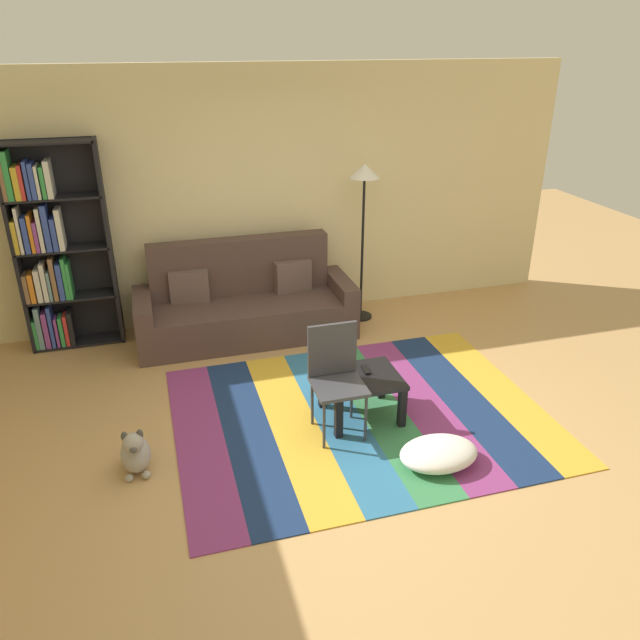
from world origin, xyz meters
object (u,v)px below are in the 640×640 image
couch (245,305)px  coffee_table (362,384)px  dog (135,453)px  tv_remote (366,370)px  folding_chair (336,371)px  standing_lamp (364,192)px  pouf (439,453)px  bookshelf (52,250)px

couch → coffee_table: size_ratio=3.62×
dog → coffee_table: bearing=6.5°
tv_remote → folding_chair: folding_chair is taller
folding_chair → tv_remote: bearing=53.5°
coffee_table → standing_lamp: (0.68, 1.91, 1.13)m
pouf → tv_remote: bearing=108.4°
bookshelf → pouf: (2.81, -2.90, -0.93)m
pouf → dog: (-2.17, 0.56, 0.06)m
couch → dog: bearing=-119.9°
coffee_table → folding_chair: 0.35m
coffee_table → standing_lamp: 2.32m
bookshelf → pouf: bookshelf is taller
pouf → dog: dog is taller
couch → dog: (-1.18, -2.06, -0.18)m
dog → bookshelf: bearing=105.3°
couch → tv_remote: bearing=-68.1°
folding_chair → couch: bearing=127.5°
standing_lamp → folding_chair: bearing=-115.1°
dog → standing_lamp: bearing=40.2°
bookshelf → coffee_table: 3.34m
coffee_table → couch: bearing=109.4°
couch → standing_lamp: (1.33, 0.06, 1.11)m
couch → bookshelf: (-1.82, 0.28, 0.69)m
bookshelf → standing_lamp: size_ratio=1.19×
pouf → folding_chair: 1.00m
couch → folding_chair: couch is taller
pouf → folding_chair: folding_chair is taller
bookshelf → pouf: size_ratio=3.42×
coffee_table → dog: dog is taller
tv_remote → bookshelf: bearing=144.8°
couch → folding_chair: 1.99m
standing_lamp → dog: bearing=-139.8°
pouf → standing_lamp: size_ratio=0.35×
couch → standing_lamp: 1.73m
dog → folding_chair: size_ratio=0.44×
couch → coffee_table: 1.96m
couch → dog: couch is taller
couch → tv_remote: couch is taller
pouf → standing_lamp: standing_lamp is taller
pouf → couch: bearing=110.8°
dog → folding_chair: (1.57, 0.12, 0.37)m
dog → couch: bearing=60.1°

